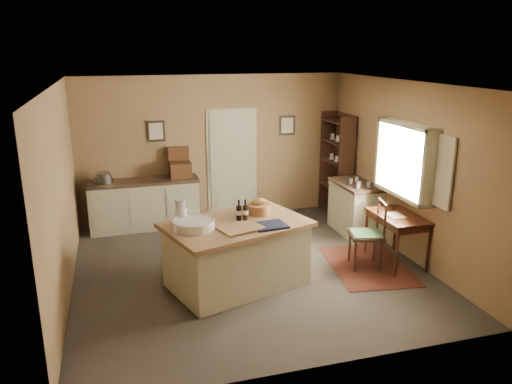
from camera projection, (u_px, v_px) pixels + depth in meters
ground at (249, 268)px, 7.44m from camera, size 5.00×5.00×0.00m
wall_back at (214, 148)px, 9.37m from camera, size 5.00×0.10×2.70m
wall_front at (318, 246)px, 4.75m from camera, size 5.00×0.10×2.70m
wall_left at (61, 195)px, 6.39m from camera, size 0.10×5.00×2.70m
wall_right at (404, 169)px, 7.72m from camera, size 0.10×5.00×2.70m
ceiling at (248, 84)px, 6.68m from camera, size 5.00×5.00×0.00m
door at (232, 163)px, 9.51m from camera, size 0.97×0.06×2.11m
framed_prints at (224, 128)px, 9.30m from camera, size 2.82×0.02×0.38m
window at (408, 160)px, 7.46m from camera, size 0.25×1.99×1.12m
work_island at (236, 252)px, 6.81m from camera, size 2.14×1.72×1.20m
sideboard at (145, 203)px, 8.97m from camera, size 1.95×0.56×1.18m
rug at (368, 265)px, 7.53m from camera, size 1.31×1.73×0.01m
writing_desk at (397, 221)px, 7.46m from camera, size 0.60×0.98×0.82m
desk_chair at (366, 235)px, 7.36m from camera, size 0.57×0.57×1.01m
right_cabinet at (355, 207)px, 8.78m from camera, size 0.59×1.07×0.99m
shelving_unit at (339, 165)px, 9.63m from camera, size 0.34×0.89×1.97m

